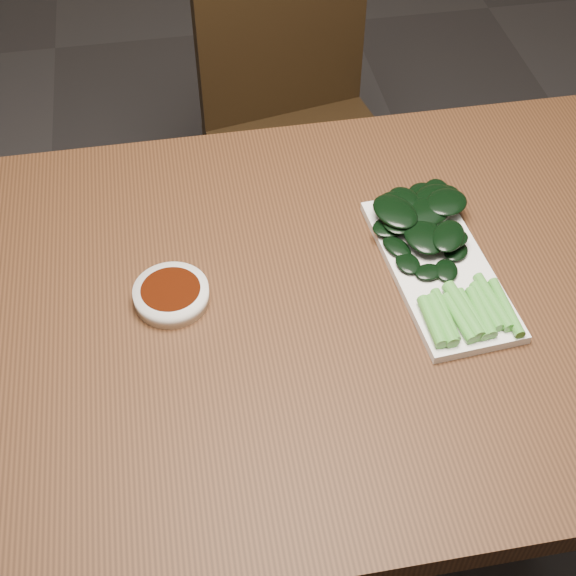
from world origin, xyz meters
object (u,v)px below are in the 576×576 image
at_px(sauce_bowl, 171,294).
at_px(table, 314,330).
at_px(serving_plate, 439,268).
at_px(chair_far, 299,124).
at_px(gai_lan, 430,235).

bearing_deg(sauce_bowl, table, -8.59).
xyz_separation_m(table, serving_plate, (0.19, 0.02, 0.08)).
height_order(sauce_bowl, serving_plate, sauce_bowl).
bearing_deg(table, sauce_bowl, 171.41).
bearing_deg(chair_far, sauce_bowl, -124.70).
bearing_deg(chair_far, serving_plate, -95.49).
height_order(table, sauce_bowl, sauce_bowl).
xyz_separation_m(serving_plate, gai_lan, (-0.00, 0.05, 0.02)).
xyz_separation_m(table, chair_far, (0.12, 0.75, -0.19)).
bearing_deg(gai_lan, sauce_bowl, -174.33).
relative_size(sauce_bowl, serving_plate, 0.33).
relative_size(table, serving_plate, 4.36).
bearing_deg(chair_far, gai_lan, -95.24).
relative_size(chair_far, serving_plate, 2.77).
xyz_separation_m(chair_far, sauce_bowl, (-0.32, -0.72, 0.28)).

